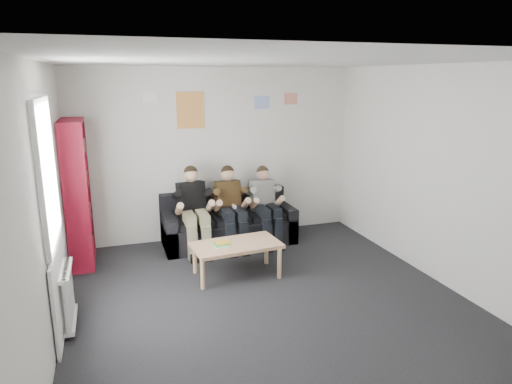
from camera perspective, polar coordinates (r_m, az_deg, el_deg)
room_shell at (r=4.94m, az=1.90°, el=0.22°), size 5.00×5.00×5.00m
sofa at (r=7.20m, az=-3.51°, el=-4.15°), size 2.02×0.83×0.78m
bookshelf at (r=6.69m, az=-21.33°, el=-0.13°), size 0.30×0.90×2.00m
coffee_table at (r=5.97m, az=-2.47°, el=-6.93°), size 1.12×0.62×0.45m
game_cases at (r=5.87m, az=-4.33°, el=-6.54°), size 0.23×0.20×0.04m
person_left at (r=6.80m, az=-7.74°, el=-2.30°), size 0.40×0.85×1.27m
person_middle at (r=6.92m, az=-3.15°, el=-2.00°), size 0.38×0.81×1.24m
person_right at (r=7.09m, az=1.25°, el=-1.71°), size 0.36×0.77×1.20m
radiator at (r=5.20m, az=-22.39°, el=-11.87°), size 0.10×0.64×0.60m
window at (r=4.96m, az=-23.97°, el=-4.82°), size 0.05×1.30×2.36m
poster_large at (r=7.11m, az=-8.20°, el=10.08°), size 0.42×0.01×0.55m
poster_blue at (r=7.40m, az=0.74°, el=11.15°), size 0.25×0.01×0.20m
poster_pink at (r=7.57m, az=4.39°, el=11.56°), size 0.22×0.01×0.18m
poster_sign at (r=7.02m, az=-13.17°, el=11.44°), size 0.20×0.01×0.14m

